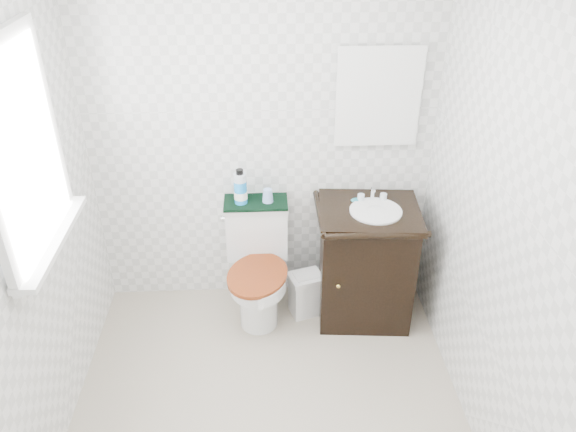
{
  "coord_description": "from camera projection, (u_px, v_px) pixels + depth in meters",
  "views": [
    {
      "loc": [
        0.0,
        -2.08,
        2.57
      ],
      "look_at": [
        0.14,
        0.75,
        0.88
      ],
      "focal_mm": 35.0,
      "sensor_mm": 36.0,
      "label": 1
    }
  ],
  "objects": [
    {
      "name": "mouthwash_bottle",
      "position": [
        240.0,
        188.0,
        3.56
      ],
      "size": [
        0.08,
        0.08,
        0.24
      ],
      "color": "#1A86DE",
      "rests_on": "towel"
    },
    {
      "name": "soap_bar",
      "position": [
        357.0,
        200.0,
        3.57
      ],
      "size": [
        0.08,
        0.05,
        0.02
      ],
      "primitive_type": "ellipsoid",
      "color": "teal",
      "rests_on": "vanity"
    },
    {
      "name": "window",
      "position": [
        20.0,
        151.0,
        2.48
      ],
      "size": [
        0.02,
        0.7,
        0.9
      ],
      "primitive_type": "cube",
      "color": "white",
      "rests_on": "wall_left"
    },
    {
      "name": "wall_back",
      "position": [
        262.0,
        136.0,
        3.52
      ],
      "size": [
        2.4,
        0.0,
        2.4
      ],
      "primitive_type": "plane",
      "rotation": [
        1.57,
        0.0,
        0.0
      ],
      "color": "white",
      "rests_on": "ground"
    },
    {
      "name": "towel",
      "position": [
        256.0,
        202.0,
        3.63
      ],
      "size": [
        0.41,
        0.22,
        0.02
      ],
      "primitive_type": "cube",
      "color": "black",
      "rests_on": "toilet"
    },
    {
      "name": "wall_right",
      "position": [
        508.0,
        235.0,
        2.53
      ],
      "size": [
        0.0,
        2.4,
        2.4
      ],
      "primitive_type": "plane",
      "rotation": [
        1.57,
        0.0,
        -1.57
      ],
      "color": "white",
      "rests_on": "ground"
    },
    {
      "name": "toilet",
      "position": [
        258.0,
        269.0,
        3.75
      ],
      "size": [
        0.48,
        0.67,
        0.78
      ],
      "color": "white",
      "rests_on": "floor"
    },
    {
      "name": "floor",
      "position": [
        269.0,
        422.0,
        3.1
      ],
      "size": [
        2.4,
        2.4,
        0.0
      ],
      "primitive_type": "plane",
      "color": "#B0A78E",
      "rests_on": "ground"
    },
    {
      "name": "trash_bin",
      "position": [
        306.0,
        294.0,
        3.82
      ],
      "size": [
        0.26,
        0.23,
        0.31
      ],
      "color": "silver",
      "rests_on": "floor"
    },
    {
      "name": "mirror",
      "position": [
        378.0,
        97.0,
        3.4
      ],
      "size": [
        0.5,
        0.02,
        0.6
      ],
      "primitive_type": "cube",
      "color": "silver",
      "rests_on": "wall_back"
    },
    {
      "name": "wall_left",
      "position": [
        12.0,
        249.0,
        2.44
      ],
      "size": [
        0.0,
        2.4,
        2.4
      ],
      "primitive_type": "plane",
      "rotation": [
        1.57,
        0.0,
        1.57
      ],
      "color": "white",
      "rests_on": "ground"
    },
    {
      "name": "vanity",
      "position": [
        366.0,
        261.0,
        3.68
      ],
      "size": [
        0.67,
        0.58,
        0.92
      ],
      "color": "black",
      "rests_on": "floor"
    },
    {
      "name": "cup",
      "position": [
        268.0,
        196.0,
        3.6
      ],
      "size": [
        0.07,
        0.07,
        0.09
      ],
      "primitive_type": "cone",
      "color": "#8DAFE8",
      "rests_on": "towel"
    }
  ]
}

